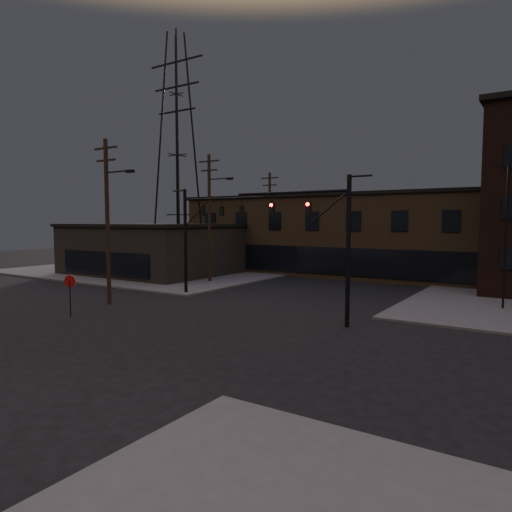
{
  "coord_description": "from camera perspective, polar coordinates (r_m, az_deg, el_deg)",
  "views": [
    {
      "loc": [
        15.49,
        -18.08,
        5.63
      ],
      "look_at": [
        0.53,
        4.8,
        3.5
      ],
      "focal_mm": 32.0,
      "sensor_mm": 36.0,
      "label": 1
    }
  ],
  "objects": [
    {
      "name": "sidewalk_nw",
      "position": [
        55.16,
        -9.85,
        -1.39
      ],
      "size": [
        30.0,
        30.0,
        0.15
      ],
      "primitive_type": "cube",
      "color": "#474744",
      "rests_on": "ground"
    },
    {
      "name": "building_row",
      "position": [
        48.64,
        14.61,
        2.39
      ],
      "size": [
        40.0,
        12.0,
        8.0
      ],
      "primitive_type": "cube",
      "color": "brown",
      "rests_on": "ground"
    },
    {
      "name": "stop_sign",
      "position": [
        28.73,
        -22.23,
        -3.45
      ],
      "size": [
        0.72,
        0.33,
        2.48
      ],
      "color": "black",
      "rests_on": "ground"
    },
    {
      "name": "utility_pole_far",
      "position": [
        51.69,
        1.71,
        4.62
      ],
      "size": [
        2.2,
        0.28,
        11.0
      ],
      "color": "black",
      "rests_on": "ground"
    },
    {
      "name": "traffic_signal_near",
      "position": [
        24.76,
        9.02,
        2.78
      ],
      "size": [
        7.12,
        0.24,
        8.0
      ],
      "color": "black",
      "rests_on": "ground"
    },
    {
      "name": "transmission_tower",
      "position": [
        49.71,
        -9.81,
        12.33
      ],
      "size": [
        7.0,
        7.0,
        25.0
      ],
      "primitive_type": null,
      "color": "black",
      "rests_on": "ground"
    },
    {
      "name": "traffic_signal_far",
      "position": [
        34.26,
        -7.24,
        3.39
      ],
      "size": [
        7.12,
        0.24,
        8.0
      ],
      "color": "black",
      "rests_on": "ground"
    },
    {
      "name": "utility_pole_mid",
      "position": [
        41.25,
        -5.78,
        5.12
      ],
      "size": [
        3.7,
        0.28,
        11.5
      ],
      "color": "black",
      "rests_on": "ground"
    },
    {
      "name": "building_left",
      "position": [
        49.3,
        -12.95,
        0.7
      ],
      "size": [
        16.0,
        12.0,
        5.0
      ],
      "primitive_type": "cube",
      "color": "black",
      "rests_on": "ground"
    },
    {
      "name": "lot_light_a",
      "position": [
        32.18,
        28.81,
        3.69
      ],
      "size": [
        1.5,
        0.28,
        9.14
      ],
      "color": "black",
      "rests_on": "ground"
    },
    {
      "name": "utility_pole_near",
      "position": [
        32.01,
        -18.02,
        4.66
      ],
      "size": [
        3.7,
        0.28,
        11.0
      ],
      "color": "black",
      "rests_on": "ground"
    },
    {
      "name": "ground",
      "position": [
        24.47,
        -7.29,
        -8.88
      ],
      "size": [
        140.0,
        140.0,
        0.0
      ],
      "primitive_type": "plane",
      "color": "black",
      "rests_on": "ground"
    },
    {
      "name": "car_crossing",
      "position": [
        46.63,
        11.2,
        -1.57
      ],
      "size": [
        3.02,
        5.18,
        1.61
      ],
      "primitive_type": "imported",
      "rotation": [
        0.0,
        0.0,
        0.29
      ],
      "color": "black",
      "rests_on": "ground"
    }
  ]
}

